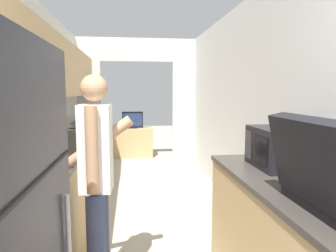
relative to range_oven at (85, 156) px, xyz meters
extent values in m
cube|color=silver|center=(-0.34, -2.08, 0.78)|extent=(0.06, 7.96, 2.50)
cube|color=tan|center=(-0.15, -1.04, 1.27)|extent=(0.32, 4.36, 0.66)
cube|color=silver|center=(2.05, -2.08, 0.78)|extent=(0.06, 7.96, 2.50)
cube|color=silver|center=(-0.18, 1.33, 0.56)|extent=(0.65, 0.06, 2.05)
cube|color=silver|center=(1.90, 1.33, 0.56)|extent=(0.65, 0.06, 2.05)
cube|color=silver|center=(0.86, 1.33, 1.81)|extent=(2.73, 0.06, 0.45)
cube|color=tan|center=(-0.01, -1.79, -0.02)|extent=(0.60, 2.85, 0.89)
cube|color=#3D3833|center=(-0.01, -1.80, 0.44)|extent=(0.62, 2.86, 0.03)
cube|color=tan|center=(-0.01, 0.76, -0.02)|extent=(0.60, 0.77, 0.89)
cube|color=#3D3833|center=(-0.01, 0.76, 0.44)|extent=(0.62, 0.78, 0.03)
cube|color=#9EA3A8|center=(-0.01, -2.64, 0.45)|extent=(0.42, 0.44, 0.00)
cube|color=#3D3833|center=(1.72, -3.13, 0.44)|extent=(0.62, 1.82, 0.03)
cube|color=black|center=(0.43, -3.66, 0.73)|extent=(0.01, 0.80, 0.01)
cube|color=#B7B7BC|center=(0.00, 0.00, -0.01)|extent=(0.62, 0.74, 0.92)
cube|color=black|center=(0.32, 0.00, -0.01)|extent=(0.01, 0.50, 0.28)
cylinder|color=#B7B7BC|center=(0.34, 0.00, 0.22)|extent=(0.02, 0.59, 0.02)
cube|color=#B7B7BC|center=(-0.29, 0.00, 0.53)|extent=(0.04, 0.74, 0.14)
cylinder|color=#232328|center=(0.13, -0.16, 0.45)|extent=(0.16, 0.16, 0.01)
cylinder|color=#232328|center=(0.13, 0.16, 0.45)|extent=(0.16, 0.16, 0.01)
cylinder|color=#232328|center=(-0.12, -0.16, 0.45)|extent=(0.16, 0.16, 0.01)
cylinder|color=#232328|center=(-0.12, 0.16, 0.45)|extent=(0.16, 0.16, 0.01)
cylinder|color=#384266|center=(0.48, -2.72, -0.07)|extent=(0.14, 0.14, 0.79)
cylinder|color=#384266|center=(0.49, -2.55, -0.07)|extent=(0.14, 0.14, 0.79)
cube|color=white|center=(0.48, -2.64, 0.62)|extent=(0.22, 0.22, 0.59)
cylinder|color=tan|center=(0.47, -2.78, 0.64)|extent=(0.08, 0.08, 0.56)
cylinder|color=tan|center=(0.49, -2.49, 0.64)|extent=(0.51, 0.11, 0.39)
sphere|color=tan|center=(0.48, -2.64, 1.03)|extent=(0.18, 0.18, 0.18)
cube|color=black|center=(1.52, -3.52, 0.71)|extent=(0.16, 0.63, 0.39)
cube|color=#2D2D33|center=(1.72, -3.19, 0.66)|extent=(0.23, 0.02, 0.10)
cube|color=black|center=(1.81, -2.67, 0.60)|extent=(0.38, 0.45, 0.29)
cube|color=black|center=(1.62, -2.72, 0.60)|extent=(0.01, 0.27, 0.20)
cube|color=#38383D|center=(1.62, -2.52, 0.60)|extent=(0.01, 0.09, 0.21)
cube|color=tan|center=(0.76, 1.97, -0.14)|extent=(0.87, 0.42, 0.65)
cube|color=black|center=(0.76, 1.93, 0.19)|extent=(0.20, 0.16, 0.02)
cube|color=black|center=(0.76, 1.93, 0.37)|extent=(0.46, 0.04, 0.35)
cube|color=navy|center=(0.76, 1.90, 0.37)|extent=(0.42, 0.01, 0.30)
cube|color=#B7B7BC|center=(0.03, 0.64, 0.46)|extent=(0.17, 0.17, 0.00)
cube|color=black|center=(0.03, 0.48, 0.47)|extent=(0.09, 0.10, 0.02)
camera|label=1|loc=(0.72, -4.70, 1.01)|focal=32.00mm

